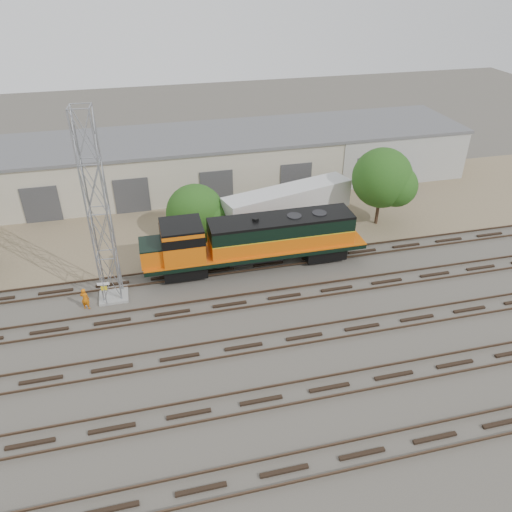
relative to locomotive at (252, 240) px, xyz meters
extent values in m
plane|color=#47423A|center=(-2.66, -6.00, -2.38)|extent=(140.00, 140.00, 0.00)
cube|color=#726047|center=(-2.66, 9.00, -2.37)|extent=(80.00, 16.00, 0.02)
cube|color=black|center=(-2.66, -18.00, -2.31)|extent=(80.00, 2.40, 0.14)
cube|color=#4C3828|center=(-2.66, -18.75, -2.17)|extent=(80.00, 0.08, 0.14)
cube|color=#4C3828|center=(-2.66, -17.25, -2.17)|extent=(80.00, 0.08, 0.14)
cube|color=black|center=(-2.66, -13.50, -2.31)|extent=(80.00, 2.40, 0.14)
cube|color=#4C3828|center=(-2.66, -14.25, -2.17)|extent=(80.00, 0.08, 0.14)
cube|color=#4C3828|center=(-2.66, -12.75, -2.17)|extent=(80.00, 0.08, 0.14)
cube|color=black|center=(-2.66, -9.00, -2.31)|extent=(80.00, 2.40, 0.14)
cube|color=#4C3828|center=(-2.66, -9.75, -2.17)|extent=(80.00, 0.08, 0.14)
cube|color=#4C3828|center=(-2.66, -8.25, -2.17)|extent=(80.00, 0.08, 0.14)
cube|color=black|center=(-2.66, -4.50, -2.31)|extent=(80.00, 2.40, 0.14)
cube|color=#4C3828|center=(-2.66, -5.25, -2.17)|extent=(80.00, 0.08, 0.14)
cube|color=#4C3828|center=(-2.66, -3.75, -2.17)|extent=(80.00, 0.08, 0.14)
cube|color=black|center=(-2.66, 0.00, -2.31)|extent=(80.00, 2.40, 0.14)
cube|color=#4C3828|center=(-2.66, -0.75, -2.17)|extent=(80.00, 0.08, 0.14)
cube|color=#4C3828|center=(-2.66, 0.75, -2.17)|extent=(80.00, 0.08, 0.14)
cube|color=#B9B19A|center=(-2.66, 17.00, 0.12)|extent=(58.00, 10.00, 5.00)
cube|color=#59595B|center=(-2.66, 17.00, 2.77)|extent=(58.40, 10.40, 0.30)
cube|color=#999993|center=(19.34, 11.95, 0.12)|extent=(14.00, 0.10, 5.00)
cube|color=#333335|center=(-16.66, 11.94, -0.68)|extent=(3.20, 0.12, 3.40)
cube|color=#333335|center=(-8.66, 11.94, -0.68)|extent=(3.20, 0.12, 3.40)
cube|color=#333335|center=(-0.66, 11.94, -0.68)|extent=(3.20, 0.12, 3.40)
cube|color=#333335|center=(7.34, 11.94, -0.68)|extent=(3.20, 0.12, 3.40)
cube|color=#333335|center=(15.34, 11.94, -0.68)|extent=(3.20, 0.12, 3.40)
cube|color=black|center=(-5.24, 0.00, -1.59)|extent=(3.23, 2.42, 1.01)
cube|color=black|center=(5.85, 0.00, -1.59)|extent=(3.23, 2.42, 1.01)
cube|color=black|center=(0.30, 0.00, -0.91)|extent=(17.15, 3.03, 0.35)
cylinder|color=black|center=(0.30, 0.00, -1.54)|extent=(4.24, 1.11, 1.11)
cube|color=#CE5809|center=(2.32, 0.00, -0.13)|extent=(11.09, 2.62, 1.21)
cube|color=black|center=(2.32, 0.00, 0.98)|extent=(11.09, 2.62, 1.01)
cube|color=black|center=(2.32, 0.00, 1.58)|extent=(11.09, 2.62, 0.20)
cube|color=#CE5809|center=(-5.24, 0.00, 0.57)|extent=(3.03, 3.03, 2.62)
cube|color=black|center=(-5.24, 0.00, 1.97)|extent=(3.03, 3.03, 0.16)
cube|color=#CE5809|center=(-7.56, 0.00, -0.03)|extent=(1.61, 2.42, 1.41)
cube|color=gray|center=(-10.55, -1.52, -2.28)|extent=(2.01, 2.01, 0.20)
cylinder|color=gray|center=(-11.16, -0.90, 4.52)|extent=(0.10, 0.10, 13.39)
cylinder|color=gray|center=(-9.94, -0.90, 4.52)|extent=(0.10, 0.10, 13.39)
cylinder|color=gray|center=(-11.16, -2.13, 4.52)|extent=(0.10, 0.10, 13.39)
cylinder|color=gray|center=(-9.94, -2.13, 4.52)|extent=(0.10, 0.10, 13.39)
cylinder|color=gray|center=(-11.01, -2.53, -1.38)|extent=(0.06, 0.06, 2.00)
cube|color=white|center=(-11.01, -2.53, -0.51)|extent=(0.82, 0.11, 0.20)
cube|color=yellow|center=(-11.01, -2.53, -0.88)|extent=(0.41, 0.07, 0.32)
imported|color=orange|center=(-12.38, -2.51, -1.55)|extent=(0.70, 0.57, 1.66)
cube|color=silver|center=(4.63, 5.80, 0.06)|extent=(12.17, 5.49, 2.49)
cube|color=black|center=(9.15, 7.05, -1.92)|extent=(2.74, 2.81, 0.92)
cube|color=black|center=(0.44, 3.68, -1.78)|extent=(0.14, 0.14, 1.20)
cube|color=black|center=(-0.05, 5.46, -1.78)|extent=(0.14, 0.14, 1.20)
cube|color=navy|center=(18.47, 10.66, -1.63)|extent=(2.07, 2.02, 1.50)
cube|color=maroon|center=(15.01, 12.14, -1.68)|extent=(1.60, 1.50, 1.40)
cylinder|color=#382619|center=(-3.51, 6.00, -2.15)|extent=(0.34, 0.34, 0.45)
sphere|color=#164413|center=(-3.51, 6.00, -0.18)|extent=(4.98, 4.98, 4.98)
sphere|color=#164413|center=(-2.51, 5.25, -0.68)|extent=(3.49, 3.49, 3.49)
cylinder|color=#382619|center=(12.68, 4.44, -1.08)|extent=(0.30, 0.30, 2.61)
sphere|color=#164413|center=(12.68, 4.44, 2.05)|extent=(5.21, 5.21, 5.21)
sphere|color=#164413|center=(13.72, 3.66, 1.53)|extent=(3.65, 3.65, 3.65)
camera|label=1|loc=(-7.49, -32.13, 18.90)|focal=35.00mm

